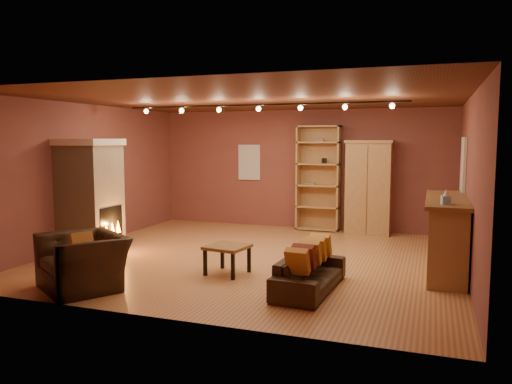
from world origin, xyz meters
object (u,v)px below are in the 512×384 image
at_px(armoire, 369,187).
at_px(loveseat, 310,266).
at_px(coffee_table, 227,249).
at_px(fireplace, 90,196).
at_px(bookcase, 319,177).
at_px(armchair, 83,253).
at_px(bar_counter, 446,234).

relative_size(armoire, loveseat, 1.24).
bearing_deg(coffee_table, fireplace, 169.20).
height_order(fireplace, bookcase, bookcase).
distance_m(fireplace, bookcase, 5.12).
height_order(bookcase, coffee_table, bookcase).
xyz_separation_m(bookcase, armchair, (-2.12, -5.70, -0.72)).
relative_size(fireplace, bar_counter, 0.85).
height_order(bar_counter, loveseat, bar_counter).
height_order(loveseat, coffee_table, loveseat).
relative_size(armoire, bar_counter, 0.84).
relative_size(loveseat, armchair, 1.20).
distance_m(bookcase, coffee_table, 4.41).
height_order(armoire, bar_counter, armoire).
bearing_deg(coffee_table, bar_counter, 22.00).
bearing_deg(coffee_table, armchair, -139.21).
xyz_separation_m(armoire, armchair, (-3.28, -5.56, -0.53)).
bearing_deg(armchair, bar_counter, 61.71).
bearing_deg(bookcase, coffee_table, -96.66).
bearing_deg(bookcase, bar_counter, -47.55).
height_order(fireplace, armoire, fireplace).
bearing_deg(armchair, coffee_table, 73.37).
xyz_separation_m(bookcase, armoire, (1.16, -0.14, -0.18)).
relative_size(bookcase, coffee_table, 3.55).
relative_size(armoire, armchair, 1.49).
relative_size(fireplace, loveseat, 1.26).
height_order(bookcase, armoire, bookcase).
bearing_deg(armoire, fireplace, -142.45).
distance_m(fireplace, loveseat, 4.59).
relative_size(bookcase, bar_counter, 0.98).
distance_m(bar_counter, coffee_table, 3.50).
height_order(fireplace, bar_counter, fireplace).
bearing_deg(coffee_table, loveseat, -16.08).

